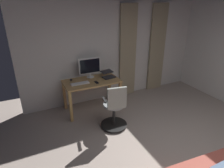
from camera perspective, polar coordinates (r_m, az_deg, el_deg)
back_room_partition at (r=5.13m, az=1.05°, el=11.57°), size 4.87×0.10×2.87m
curtain_left_panel at (r=5.75m, az=12.98°, el=9.96°), size 0.49×0.06×2.42m
curtain_right_panel at (r=5.23m, az=4.61°, el=9.16°), size 0.47×0.06×2.42m
desk at (r=4.61m, az=-5.93°, el=-0.20°), size 1.28×0.69×0.76m
office_chair at (r=3.99m, az=0.83°, el=-7.20°), size 0.56×0.56×0.99m
computer_monitor at (r=4.70m, az=-6.49°, el=5.06°), size 0.53×0.18×0.47m
computer_keyboard at (r=4.42m, az=-9.33°, el=0.15°), size 0.41×0.13×0.02m
laptop at (r=4.74m, az=-1.16°, el=2.63°), size 0.33×0.34×0.14m
computer_mouse at (r=4.64m, az=-11.85°, el=1.22°), size 0.06×0.10×0.04m
cell_phone_face_up at (r=4.45m, az=-4.54°, el=0.48°), size 0.07×0.15×0.01m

